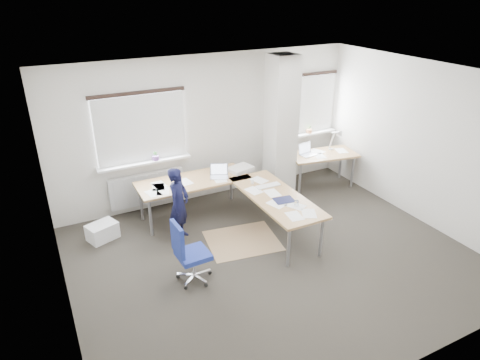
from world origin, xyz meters
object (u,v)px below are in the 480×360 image
desk_main (235,189)px  person (179,204)px  task_chair (191,265)px  desk_side (322,156)px

desk_main → person: person is taller
desk_main → task_chair: bearing=-137.5°
desk_side → person: 3.40m
task_chair → desk_main: bearing=39.9°
desk_main → person: size_ratio=2.03×
desk_main → person: 1.04m
task_chair → person: person is taller
desk_main → desk_side: (2.32, 0.59, -0.01)m
desk_main → desk_side: desk_side is taller
desk_side → task_chair: (-3.60, -1.76, -0.41)m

